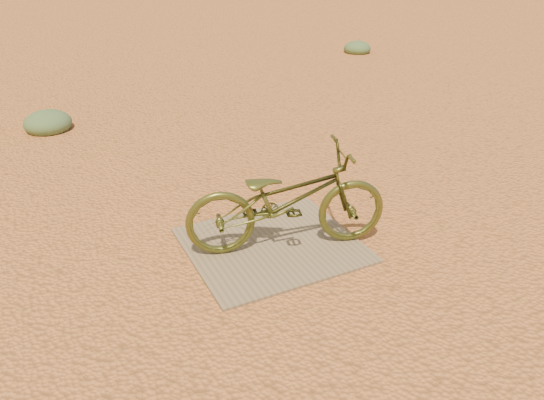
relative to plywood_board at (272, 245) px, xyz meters
name	(u,v)px	position (x,y,z in m)	size (l,w,h in m)	color
ground	(256,298)	(-0.41, -0.57, -0.01)	(120.00, 120.00, 0.00)	#D57B43
plywood_board	(272,245)	(0.00, 0.00, 0.00)	(1.35, 1.21, 0.02)	#7F6C57
bicycle	(287,200)	(0.09, -0.07, 0.43)	(0.56, 1.60, 0.84)	#4A501F
kale_a	(49,130)	(-1.34, 3.79, -0.01)	(0.59, 0.59, 0.33)	#587750
kale_b	(357,53)	(4.91, 5.92, -0.01)	(0.55, 0.55, 0.30)	#587750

